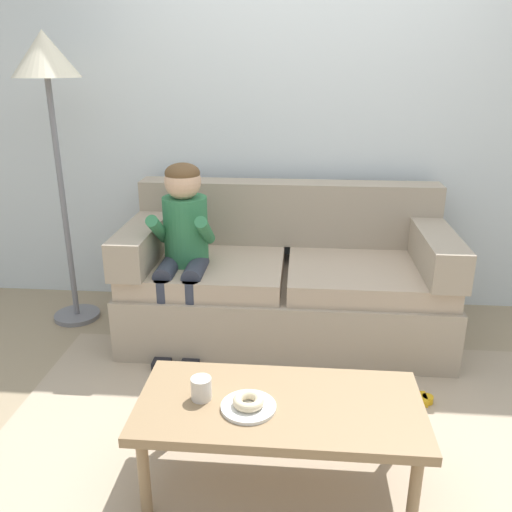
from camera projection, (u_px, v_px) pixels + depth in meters
The scene contains 11 objects.
ground at pixel (295, 411), 2.65m from camera, with size 10.00×10.00×0.00m, color #9E896B.
wall_back at pixel (304, 100), 3.49m from camera, with size 8.00×0.10×2.80m, color silver.
area_rug at pixel (294, 443), 2.42m from camera, with size 2.75×1.84×0.01m, color tan.
couch at pixel (286, 282), 3.33m from camera, with size 1.93×0.90×0.91m.
coffee_table at pixel (280, 411), 2.06m from camera, with size 1.10×0.52×0.40m.
person_child at pixel (183, 239), 3.08m from camera, with size 0.34×0.58×1.10m.
plate at pixel (249, 407), 2.01m from camera, with size 0.21×0.21×0.01m, color white.
donut at pixel (249, 401), 2.00m from camera, with size 0.12×0.12×0.04m, color beige.
mug at pixel (201, 388), 2.06m from camera, with size 0.08×0.08×0.09m, color silver.
toy_controller at pixel (410, 400), 2.70m from camera, with size 0.23×0.09×0.05m.
floor_lamp at pixel (48, 79), 3.10m from camera, with size 0.39×0.39×1.81m.
Camera 1 is at (-0.00, -2.24, 1.63)m, focal length 37.45 mm.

